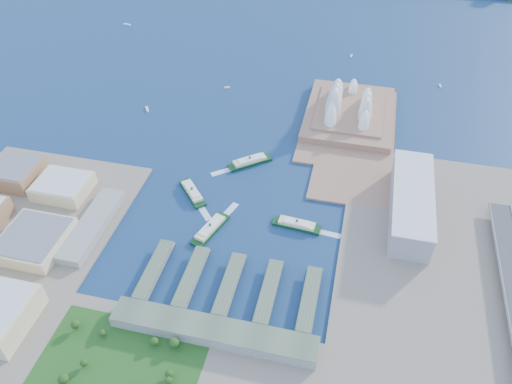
% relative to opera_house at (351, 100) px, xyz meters
% --- Properties ---
extents(ground, '(3000.00, 3000.00, 0.00)m').
position_rel_opera_house_xyz_m(ground, '(-105.00, -280.00, -32.00)').
color(ground, '#10294C').
rests_on(ground, ground).
extents(east_land, '(240.00, 500.00, 3.00)m').
position_rel_opera_house_xyz_m(east_land, '(135.00, -330.00, -30.50)').
color(east_land, gray).
rests_on(east_land, ground).
extents(peninsula, '(135.00, 220.00, 3.00)m').
position_rel_opera_house_xyz_m(peninsula, '(2.50, -20.00, -30.50)').
color(peninsula, '#936950').
rests_on(peninsula, ground).
extents(opera_house, '(134.00, 180.00, 58.00)m').
position_rel_opera_house_xyz_m(opera_house, '(0.00, 0.00, 0.00)').
color(opera_house, white).
rests_on(opera_house, peninsula).
extents(toaster_building, '(45.00, 155.00, 35.00)m').
position_rel_opera_house_xyz_m(toaster_building, '(90.00, -200.00, -11.50)').
color(toaster_building, gray).
rests_on(toaster_building, east_land).
extents(west_buildings, '(200.00, 280.00, 27.00)m').
position_rel_opera_house_xyz_m(west_buildings, '(-355.00, -350.00, -15.50)').
color(west_buildings, '#936C49').
rests_on(west_buildings, west_land).
extents(ferry_wharves, '(184.00, 90.00, 9.30)m').
position_rel_opera_house_xyz_m(ferry_wharves, '(-91.00, -355.00, -27.35)').
color(ferry_wharves, '#4D5B45').
rests_on(ferry_wharves, ground).
extents(terminal_building, '(200.00, 28.00, 12.00)m').
position_rel_opera_house_xyz_m(terminal_building, '(-90.00, -415.00, -23.00)').
color(terminal_building, gray).
rests_on(terminal_building, south_land).
extents(park, '(150.00, 110.00, 16.00)m').
position_rel_opera_house_xyz_m(park, '(-165.00, -470.00, -21.00)').
color(park, '#194714').
rests_on(park, south_land).
extents(ferry_a, '(48.74, 53.08, 10.88)m').
position_rel_opera_house_xyz_m(ferry_a, '(-177.06, -223.02, -26.56)').
color(ferry_a, '#0D3718').
rests_on(ferry_a, ground).
extents(ferry_b, '(57.34, 50.50, 11.56)m').
position_rel_opera_house_xyz_m(ferry_b, '(-120.95, -144.96, -26.22)').
color(ferry_b, '#0D3718').
rests_on(ferry_b, ground).
extents(ferry_c, '(33.21, 61.97, 11.38)m').
position_rel_opera_house_xyz_m(ferry_c, '(-135.39, -280.12, -26.31)').
color(ferry_c, '#0D3718').
rests_on(ferry_c, ground).
extents(ferry_d, '(58.43, 19.48, 10.85)m').
position_rel_opera_house_xyz_m(ferry_d, '(-38.07, -249.57, -26.57)').
color(ferry_d, '#0D3718').
rests_on(ferry_d, ground).
extents(boat_a, '(10.83, 14.65, 2.87)m').
position_rel_opera_house_xyz_m(boat_a, '(-311.01, -49.27, -30.57)').
color(boat_a, white).
rests_on(boat_a, ground).
extents(boat_b, '(9.73, 6.44, 2.48)m').
position_rel_opera_house_xyz_m(boat_b, '(-206.80, 45.21, -30.76)').
color(boat_b, white).
rests_on(boat_b, ground).
extents(boat_c, '(4.38, 10.83, 2.37)m').
position_rel_opera_house_xyz_m(boat_c, '(140.87, 133.18, -30.82)').
color(boat_c, white).
rests_on(boat_c, ground).
extents(boat_d, '(16.05, 4.93, 2.67)m').
position_rel_opera_house_xyz_m(boat_d, '(-478.62, 246.35, -30.67)').
color(boat_d, white).
rests_on(boat_d, ground).
extents(boat_e, '(3.61, 10.05, 2.43)m').
position_rel_opera_house_xyz_m(boat_e, '(-14.86, 210.06, -30.78)').
color(boat_e, white).
rests_on(boat_e, ground).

